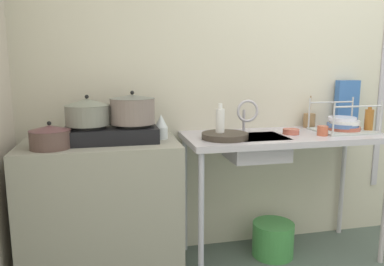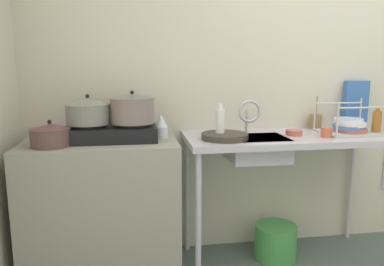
{
  "view_description": "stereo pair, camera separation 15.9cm",
  "coord_description": "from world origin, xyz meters",
  "px_view_note": "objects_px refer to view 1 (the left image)",
  "views": [
    {
      "loc": [
        -1.74,
        -1.11,
        1.35
      ],
      "look_at": [
        -1.22,
        1.18,
        0.93
      ],
      "focal_mm": 34.69,
      "sensor_mm": 36.0,
      "label": 1
    },
    {
      "loc": [
        -1.58,
        -1.14,
        1.35
      ],
      "look_at": [
        -1.22,
        1.18,
        0.93
      ],
      "focal_mm": 34.69,
      "sensor_mm": 36.0,
      "label": 2
    }
  ],
  "objects_px": {
    "stove": "(111,134)",
    "sink_basin": "(256,148)",
    "frying_pan": "(225,136)",
    "utensil_jar": "(309,120)",
    "small_bowl_on_drainboard": "(291,131)",
    "bottle_by_rack": "(369,120)",
    "faucet": "(247,112)",
    "pot_on_left_burner": "(88,112)",
    "pot_on_right_burner": "(133,109)",
    "pot_beside_stove": "(50,137)",
    "percolator": "(161,127)",
    "cereal_box": "(347,103)",
    "bucket_on_floor": "(273,239)",
    "bottle_by_sink": "(220,123)",
    "dish_rack": "(343,125)",
    "cup_by_rack": "(323,131)"
  },
  "relations": [
    {
      "from": "faucet",
      "to": "bucket_on_floor",
      "type": "height_order",
      "value": "faucet"
    },
    {
      "from": "sink_basin",
      "to": "small_bowl_on_drainboard",
      "type": "xyz_separation_m",
      "value": [
        0.27,
        0.03,
        0.09
      ]
    },
    {
      "from": "cup_by_rack",
      "to": "utensil_jar",
      "type": "height_order",
      "value": "utensil_jar"
    },
    {
      "from": "pot_on_left_burner",
      "to": "faucet",
      "type": "distance_m",
      "value": 1.05
    },
    {
      "from": "frying_pan",
      "to": "dish_rack",
      "type": "height_order",
      "value": "dish_rack"
    },
    {
      "from": "pot_beside_stove",
      "to": "sink_basin",
      "type": "xyz_separation_m",
      "value": [
        1.27,
        0.08,
        -0.14
      ]
    },
    {
      "from": "utensil_jar",
      "to": "bucket_on_floor",
      "type": "xyz_separation_m",
      "value": [
        -0.35,
        -0.2,
        -0.83
      ]
    },
    {
      "from": "bucket_on_floor",
      "to": "sink_basin",
      "type": "bearing_deg",
      "value": -161.24
    },
    {
      "from": "small_bowl_on_drainboard",
      "to": "pot_on_right_burner",
      "type": "bearing_deg",
      "value": 179.37
    },
    {
      "from": "frying_pan",
      "to": "cup_by_rack",
      "type": "distance_m",
      "value": 0.67
    },
    {
      "from": "stove",
      "to": "bucket_on_floor",
      "type": "bearing_deg",
      "value": 0.92
    },
    {
      "from": "faucet",
      "to": "cup_by_rack",
      "type": "height_order",
      "value": "faucet"
    },
    {
      "from": "bottle_by_sink",
      "to": "utensil_jar",
      "type": "xyz_separation_m",
      "value": [
        0.79,
        0.26,
        -0.04
      ]
    },
    {
      "from": "bottle_by_rack",
      "to": "bucket_on_floor",
      "type": "bearing_deg",
      "value": 174.77
    },
    {
      "from": "sink_basin",
      "to": "bottle_by_rack",
      "type": "xyz_separation_m",
      "value": [
        0.85,
        -0.0,
        0.16
      ]
    },
    {
      "from": "frying_pan",
      "to": "percolator",
      "type": "bearing_deg",
      "value": 166.92
    },
    {
      "from": "percolator",
      "to": "cup_by_rack",
      "type": "relative_size",
      "value": 2.19
    },
    {
      "from": "frying_pan",
      "to": "small_bowl_on_drainboard",
      "type": "height_order",
      "value": "frying_pan"
    },
    {
      "from": "pot_on_right_burner",
      "to": "frying_pan",
      "type": "distance_m",
      "value": 0.61
    },
    {
      "from": "cup_by_rack",
      "to": "small_bowl_on_drainboard",
      "type": "bearing_deg",
      "value": 152.33
    },
    {
      "from": "pot_on_left_burner",
      "to": "dish_rack",
      "type": "bearing_deg",
      "value": -0.11
    },
    {
      "from": "pot_on_left_burner",
      "to": "faucet",
      "type": "height_order",
      "value": "pot_on_left_burner"
    },
    {
      "from": "stove",
      "to": "pot_beside_stove",
      "type": "distance_m",
      "value": 0.36
    },
    {
      "from": "pot_on_left_burner",
      "to": "sink_basin",
      "type": "xyz_separation_m",
      "value": [
        1.07,
        -0.04,
        -0.26
      ]
    },
    {
      "from": "percolator",
      "to": "cereal_box",
      "type": "distance_m",
      "value": 1.5
    },
    {
      "from": "pot_on_left_burner",
      "to": "percolator",
      "type": "distance_m",
      "value": 0.46
    },
    {
      "from": "dish_rack",
      "to": "utensil_jar",
      "type": "distance_m",
      "value": 0.26
    },
    {
      "from": "stove",
      "to": "pot_beside_stove",
      "type": "height_order",
      "value": "pot_beside_stove"
    },
    {
      "from": "frying_pan",
      "to": "pot_on_right_burner",
      "type": "bearing_deg",
      "value": 173.14
    },
    {
      "from": "stove",
      "to": "utensil_jar",
      "type": "xyz_separation_m",
      "value": [
        1.47,
        0.22,
        0.0
      ]
    },
    {
      "from": "cereal_box",
      "to": "bucket_on_floor",
      "type": "distance_m",
      "value": 1.19
    },
    {
      "from": "pot_on_right_burner",
      "to": "dish_rack",
      "type": "distance_m",
      "value": 1.48
    },
    {
      "from": "percolator",
      "to": "sink_basin",
      "type": "height_order",
      "value": "percolator"
    },
    {
      "from": "stove",
      "to": "sink_basin",
      "type": "distance_m",
      "value": 0.95
    },
    {
      "from": "bottle_by_rack",
      "to": "bucket_on_floor",
      "type": "distance_m",
      "value": 1.09
    },
    {
      "from": "pot_on_right_burner",
      "to": "pot_beside_stove",
      "type": "relative_size",
      "value": 1.22
    },
    {
      "from": "sink_basin",
      "to": "cup_by_rack",
      "type": "bearing_deg",
      "value": -8.1
    },
    {
      "from": "frying_pan",
      "to": "utensil_jar",
      "type": "relative_size",
      "value": 1.25
    },
    {
      "from": "percolator",
      "to": "utensil_jar",
      "type": "height_order",
      "value": "utensil_jar"
    },
    {
      "from": "bottle_by_sink",
      "to": "pot_beside_stove",
      "type": "bearing_deg",
      "value": -175.19
    },
    {
      "from": "bucket_on_floor",
      "to": "bottle_by_sink",
      "type": "bearing_deg",
      "value": -172.17
    },
    {
      "from": "bottle_by_sink",
      "to": "utensil_jar",
      "type": "bearing_deg",
      "value": 18.32
    },
    {
      "from": "bottle_by_rack",
      "to": "percolator",
      "type": "bearing_deg",
      "value": 177.42
    },
    {
      "from": "bottle_by_sink",
      "to": "cereal_box",
      "type": "bearing_deg",
      "value": 13.93
    },
    {
      "from": "small_bowl_on_drainboard",
      "to": "bottle_by_rack",
      "type": "relative_size",
      "value": 0.59
    },
    {
      "from": "faucet",
      "to": "bottle_by_sink",
      "type": "height_order",
      "value": "faucet"
    },
    {
      "from": "faucet",
      "to": "sink_basin",
      "type": "bearing_deg",
      "value": -80.82
    },
    {
      "from": "bucket_on_floor",
      "to": "faucet",
      "type": "bearing_deg",
      "value": 161.77
    },
    {
      "from": "pot_on_left_burner",
      "to": "faucet",
      "type": "relative_size",
      "value": 1.14
    },
    {
      "from": "cereal_box",
      "to": "utensil_jar",
      "type": "distance_m",
      "value": 0.34
    }
  ]
}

